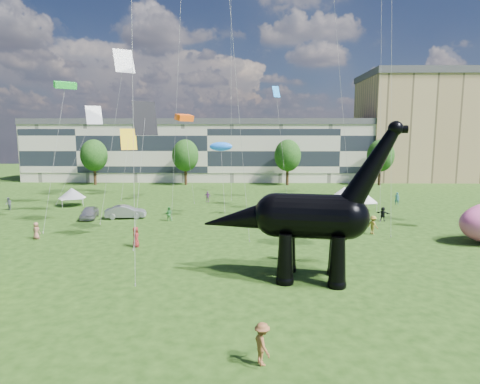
{
  "coord_description": "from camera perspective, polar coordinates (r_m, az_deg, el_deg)",
  "views": [
    {
      "loc": [
        0.05,
        -25.34,
        9.75
      ],
      "look_at": [
        -0.52,
        8.0,
        5.0
      ],
      "focal_mm": 30.0,
      "sensor_mm": 36.0,
      "label": 1
    }
  ],
  "objects": [
    {
      "name": "apartment_block",
      "position": [
        98.79,
        25.11,
        8.08
      ],
      "size": [
        28.0,
        18.0,
        22.0
      ],
      "primitive_type": "cube",
      "color": "tan",
      "rests_on": "ground"
    },
    {
      "name": "car_white",
      "position": [
        48.46,
        4.95,
        -2.59
      ],
      "size": [
        5.82,
        3.01,
        1.57
      ],
      "primitive_type": "imported",
      "rotation": [
        0.0,
        0.0,
        1.65
      ],
      "color": "silver",
      "rests_on": "ground"
    },
    {
      "name": "dinosaur_sculpture",
      "position": [
        27.36,
        9.02,
        -3.76
      ],
      "size": [
        13.57,
        4.76,
        11.04
      ],
      "rotation": [
        0.0,
        0.0,
        -0.18
      ],
      "color": "black",
      "rests_on": "ground"
    },
    {
      "name": "gazebo_far",
      "position": [
        56.66,
        14.62,
        -0.1
      ],
      "size": [
        4.08,
        4.08,
        2.74
      ],
      "rotation": [
        0.0,
        0.0,
        0.04
      ],
      "color": "white",
      "rests_on": "ground"
    },
    {
      "name": "car_grey",
      "position": [
        49.14,
        -15.96,
        -2.74
      ],
      "size": [
        4.85,
        2.29,
        1.53
      ],
      "primitive_type": "imported",
      "rotation": [
        0.0,
        0.0,
        1.72
      ],
      "color": "gray",
      "rests_on": "ground"
    },
    {
      "name": "tree_mid_right",
      "position": [
        78.82,
        6.81,
        5.54
      ],
      "size": [
        5.2,
        5.2,
        9.44
      ],
      "color": "#382314",
      "rests_on": "ground"
    },
    {
      "name": "terrace_row",
      "position": [
        87.79,
        -4.3,
        5.64
      ],
      "size": [
        78.0,
        11.0,
        12.0
      ],
      "primitive_type": "cube",
      "color": "beige",
      "rests_on": "ground"
    },
    {
      "name": "visitors",
      "position": [
        39.67,
        -0.58,
        -4.83
      ],
      "size": [
        53.21,
        42.86,
        1.87
      ],
      "color": "olive",
      "rests_on": "ground"
    },
    {
      "name": "gazebo_left",
      "position": [
        60.26,
        -22.78,
        -0.15
      ],
      "size": [
        4.77,
        4.77,
        2.5
      ],
      "rotation": [
        0.0,
        0.0,
        0.43
      ],
      "color": "silver",
      "rests_on": "ground"
    },
    {
      "name": "tree_far_right",
      "position": [
        82.6,
        19.38,
        5.25
      ],
      "size": [
        5.2,
        5.2,
        9.44
      ],
      "color": "#382314",
      "rests_on": "ground"
    },
    {
      "name": "tree_far_left",
      "position": [
        83.98,
        -20.07,
        5.26
      ],
      "size": [
        5.2,
        5.2,
        9.44
      ],
      "color": "#382314",
      "rests_on": "ground"
    },
    {
      "name": "ground",
      "position": [
        27.15,
        0.83,
        -12.94
      ],
      "size": [
        220.0,
        220.0,
        0.0
      ],
      "primitive_type": "plane",
      "color": "#16330C",
      "rests_on": "ground"
    },
    {
      "name": "car_dark",
      "position": [
        51.55,
        13.82,
        -2.27
      ],
      "size": [
        4.23,
        4.84,
        1.34
      ],
      "primitive_type": "imported",
      "rotation": [
        0.0,
        0.0,
        -0.63
      ],
      "color": "#595960",
      "rests_on": "ground"
    },
    {
      "name": "tree_mid_left",
      "position": [
        79.34,
        -7.79,
        5.53
      ],
      "size": [
        5.2,
        5.2,
        9.44
      ],
      "color": "#382314",
      "rests_on": "ground"
    },
    {
      "name": "car_silver",
      "position": [
        50.34,
        -20.65,
        -2.76
      ],
      "size": [
        2.42,
        4.44,
        1.43
      ],
      "primitive_type": "imported",
      "rotation": [
        0.0,
        0.0,
        0.18
      ],
      "color": "#A7A7AB",
      "rests_on": "ground"
    },
    {
      "name": "gazebo_near",
      "position": [
        54.87,
        17.11,
        -0.66
      ],
      "size": [
        4.01,
        4.01,
        2.46
      ],
      "rotation": [
        0.0,
        0.0,
        0.15
      ],
      "color": "silver",
      "rests_on": "ground"
    }
  ]
}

